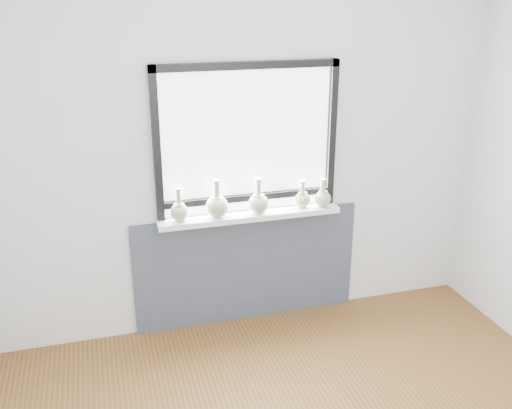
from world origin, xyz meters
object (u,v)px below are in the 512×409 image
object	(u,v)px
vase_b	(217,205)
vase_a	(179,211)
vase_c	(258,202)
vase_e	(323,197)
windowsill	(250,215)
vase_d	(302,198)

from	to	relation	value
vase_b	vase_a	bearing A→B (deg)	178.43
vase_c	vase_e	bearing A→B (deg)	0.26
windowsill	vase_b	size ratio (longest dim) A/B	4.90
vase_a	vase_e	size ratio (longest dim) A/B	1.12
vase_a	vase_d	world-z (taller)	vase_a
vase_d	vase_e	size ratio (longest dim) A/B	0.97
vase_c	windowsill	bearing A→B (deg)	161.39
windowsill	vase_e	size ratio (longest dim) A/B	6.34
vase_b	vase_c	bearing A→B (deg)	-1.52
vase_a	vase_b	xyz separation A→B (m)	(0.26, -0.01, 0.01)
vase_a	vase_e	xyz separation A→B (m)	(1.05, -0.01, -0.00)
windowsill	vase_d	xyz separation A→B (m)	(0.40, 0.01, 0.09)
windowsill	vase_a	world-z (taller)	vase_a
windowsill	vase_b	distance (m)	0.26
vase_c	vase_d	size ratio (longest dim) A/B	1.28
vase_a	vase_d	xyz separation A→B (m)	(0.90, 0.01, -0.00)
vase_b	vase_c	size ratio (longest dim) A/B	1.05
vase_b	vase_d	world-z (taller)	vase_b
windowsill	vase_c	bearing A→B (deg)	-18.61
vase_a	vase_e	distance (m)	1.05
vase_b	vase_c	distance (m)	0.30
vase_d	windowsill	bearing A→B (deg)	-179.08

